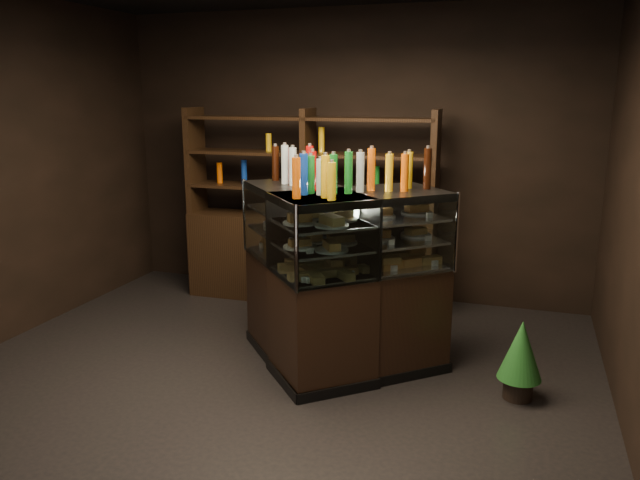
# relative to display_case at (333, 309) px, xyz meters

# --- Properties ---
(ground) EXTENTS (5.00, 5.00, 0.00)m
(ground) POSITION_rel_display_case_xyz_m (-0.41, -0.58, -0.48)
(ground) COLOR black
(ground) RESTS_ON ground
(room_shell) EXTENTS (5.02, 5.02, 3.01)m
(room_shell) POSITION_rel_display_case_xyz_m (-0.41, -0.58, 1.46)
(room_shell) COLOR black
(room_shell) RESTS_ON ground
(display_case) EXTENTS (1.83, 1.43, 1.44)m
(display_case) POSITION_rel_display_case_xyz_m (0.00, 0.00, 0.00)
(display_case) COLOR black
(display_case) RESTS_ON ground
(food_display) EXTENTS (1.43, 1.02, 0.44)m
(food_display) POSITION_rel_display_case_xyz_m (-0.00, -0.01, 0.59)
(food_display) COLOR #CF8B4A
(food_display) RESTS_ON display_case
(bottles_top) EXTENTS (1.25, 0.88, 0.30)m
(bottles_top) POSITION_rel_display_case_xyz_m (0.00, 0.00, 1.09)
(bottles_top) COLOR #147223
(bottles_top) RESTS_ON display_case
(potted_conifer) EXTENTS (0.31, 0.31, 0.67)m
(potted_conifer) POSITION_rel_display_case_xyz_m (1.43, -0.09, -0.10)
(potted_conifer) COLOR black
(potted_conifer) RESTS_ON ground
(back_shelving) EXTENTS (2.60, 0.48, 2.00)m
(back_shelving) POSITION_rel_display_case_xyz_m (-0.72, 1.47, 0.12)
(back_shelving) COLOR black
(back_shelving) RESTS_ON ground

